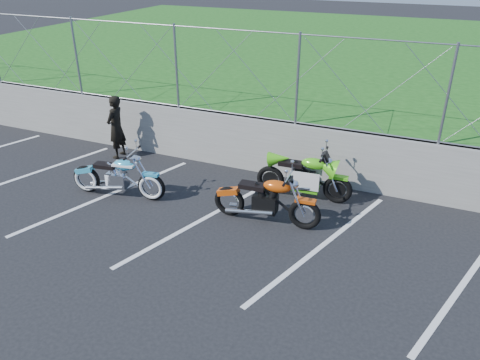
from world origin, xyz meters
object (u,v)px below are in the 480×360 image
at_px(sportbike_green, 305,178).
at_px(person_standing, 116,127).
at_px(naked_orange, 268,201).
at_px(cruiser_turquoise, 119,178).

bearing_deg(sportbike_green, person_standing, 173.83).
bearing_deg(naked_orange, cruiser_turquoise, -179.39).
relative_size(naked_orange, sportbike_green, 1.04).
height_order(naked_orange, sportbike_green, sportbike_green).
xyz_separation_m(cruiser_turquoise, naked_orange, (3.30, 0.25, 0.03)).
bearing_deg(naked_orange, person_standing, 158.28).
height_order(sportbike_green, person_standing, person_standing).
height_order(cruiser_turquoise, sportbike_green, sportbike_green).
xyz_separation_m(naked_orange, person_standing, (-4.64, 1.51, 0.35)).
distance_m(naked_orange, sportbike_green, 1.32).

